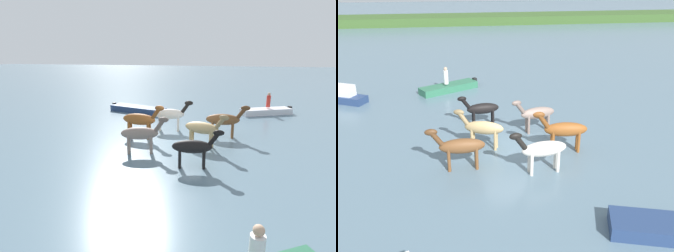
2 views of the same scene
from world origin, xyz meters
TOP-DOWN VIEW (x-y plane):
  - ground_plane at (0.00, 0.00)m, footprint 160.33×160.33m
  - horse_mid_herd at (-2.49, -1.84)m, footprint 2.53×0.64m
  - horse_rear_stallion at (0.93, -2.60)m, footprint 2.56×0.84m
  - horse_pinto_flank at (-1.38, 0.11)m, footprint 2.43×1.14m
  - horse_chestnut_trailing at (1.58, 1.65)m, footprint 2.43×0.95m
  - horse_dun_straggler at (-1.20, 2.90)m, footprint 2.29×0.74m
  - horse_dark_mare at (2.38, -0.78)m, footprint 2.61×0.78m
  - boat_tender_starboard at (-5.88, -8.75)m, footprint 4.29×2.70m
  - boat_skiff_near at (4.68, -7.38)m, footprint 5.09×2.71m
  - person_boatman_standing at (-6.00, -8.89)m, footprint 0.32×0.32m

SIDE VIEW (x-z plane):
  - ground_plane at x=0.00m, z-range 0.00..0.00m
  - boat_tender_starboard at x=-5.88m, z-range -0.20..0.53m
  - boat_skiff_near at x=4.68m, z-range -0.20..0.55m
  - horse_dun_straggler at x=-1.20m, z-range 0.09..1.86m
  - horse_chestnut_trailing at x=1.58m, z-range 0.10..1.98m
  - horse_pinto_flank at x=-1.38m, z-range 0.10..2.00m
  - horse_mid_herd at x=-2.49m, z-range 0.10..2.07m
  - horse_rear_stallion at x=0.93m, z-range 0.10..2.08m
  - horse_dark_mare at x=2.38m, z-range 0.10..2.12m
  - person_boatman_standing at x=-6.00m, z-range 0.53..1.72m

